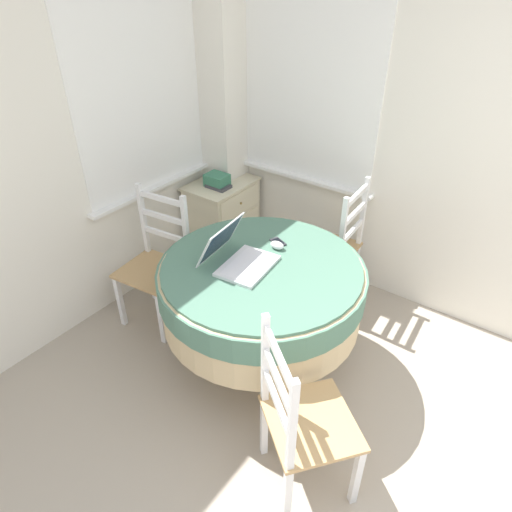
{
  "coord_description": "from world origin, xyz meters",
  "views": [
    {
      "loc": [
        -0.89,
        0.36,
        2.24
      ],
      "look_at": [
        1.0,
        1.74,
        0.67
      ],
      "focal_mm": 32.0,
      "sensor_mm": 36.0,
      "label": 1
    }
  ],
  "objects_px": {
    "dining_chair_near_back_window": "(157,265)",
    "corner_cabinet": "(223,219)",
    "dining_chair_camera_near": "(302,421)",
    "cell_phone": "(278,242)",
    "book_on_cabinet": "(219,186)",
    "storage_box": "(217,180)",
    "laptop": "(238,256)",
    "dining_chair_near_right_window": "(333,248)",
    "round_dining_table": "(261,288)",
    "computer_mouse": "(277,245)"
  },
  "relations": [
    {
      "from": "dining_chair_near_back_window",
      "to": "corner_cabinet",
      "type": "relative_size",
      "value": 1.44
    },
    {
      "from": "dining_chair_camera_near",
      "to": "corner_cabinet",
      "type": "xyz_separation_m",
      "value": [
        1.41,
        1.65,
        -0.12
      ]
    },
    {
      "from": "cell_phone",
      "to": "dining_chair_camera_near",
      "type": "height_order",
      "value": "dining_chair_camera_near"
    },
    {
      "from": "dining_chair_camera_near",
      "to": "book_on_cabinet",
      "type": "bearing_deg",
      "value": 50.43
    },
    {
      "from": "storage_box",
      "to": "book_on_cabinet",
      "type": "xyz_separation_m",
      "value": [
        -0.01,
        -0.02,
        -0.04
      ]
    },
    {
      "from": "laptop",
      "to": "dining_chair_near_right_window",
      "type": "distance_m",
      "value": 0.98
    },
    {
      "from": "cell_phone",
      "to": "dining_chair_near_right_window",
      "type": "height_order",
      "value": "dining_chair_near_right_window"
    },
    {
      "from": "dining_chair_near_right_window",
      "to": "round_dining_table",
      "type": "bearing_deg",
      "value": 177.36
    },
    {
      "from": "laptop",
      "to": "dining_chair_near_back_window",
      "type": "bearing_deg",
      "value": 90.3
    },
    {
      "from": "round_dining_table",
      "to": "laptop",
      "type": "bearing_deg",
      "value": 119.56
    },
    {
      "from": "cell_phone",
      "to": "storage_box",
      "type": "relative_size",
      "value": 0.67
    },
    {
      "from": "computer_mouse",
      "to": "dining_chair_near_back_window",
      "type": "bearing_deg",
      "value": 108.67
    },
    {
      "from": "laptop",
      "to": "corner_cabinet",
      "type": "distance_m",
      "value": 1.38
    },
    {
      "from": "round_dining_table",
      "to": "computer_mouse",
      "type": "distance_m",
      "value": 0.28
    },
    {
      "from": "dining_chair_near_right_window",
      "to": "dining_chair_near_back_window",
      "type": "bearing_deg",
      "value": 136.21
    },
    {
      "from": "laptop",
      "to": "dining_chair_near_right_window",
      "type": "bearing_deg",
      "value": -9.77
    },
    {
      "from": "cell_phone",
      "to": "dining_chair_near_right_window",
      "type": "xyz_separation_m",
      "value": [
        0.58,
        -0.1,
        -0.3
      ]
    },
    {
      "from": "dining_chair_camera_near",
      "to": "laptop",
      "type": "bearing_deg",
      "value": 56.79
    },
    {
      "from": "cell_phone",
      "to": "dining_chair_camera_near",
      "type": "distance_m",
      "value": 1.11
    },
    {
      "from": "round_dining_table",
      "to": "dining_chair_near_back_window",
      "type": "distance_m",
      "value": 0.85
    },
    {
      "from": "book_on_cabinet",
      "to": "round_dining_table",
      "type": "bearing_deg",
      "value": -128.32
    },
    {
      "from": "dining_chair_near_back_window",
      "to": "storage_box",
      "type": "bearing_deg",
      "value": 11.37
    },
    {
      "from": "dining_chair_camera_near",
      "to": "corner_cabinet",
      "type": "distance_m",
      "value": 2.18
    },
    {
      "from": "cell_phone",
      "to": "corner_cabinet",
      "type": "distance_m",
      "value": 1.21
    },
    {
      "from": "corner_cabinet",
      "to": "cell_phone",
      "type": "bearing_deg",
      "value": -121.97
    },
    {
      "from": "dining_chair_camera_near",
      "to": "book_on_cabinet",
      "type": "distance_m",
      "value": 2.1
    },
    {
      "from": "laptop",
      "to": "computer_mouse",
      "type": "xyz_separation_m",
      "value": [
        0.27,
        -0.09,
        -0.03
      ]
    },
    {
      "from": "laptop",
      "to": "computer_mouse",
      "type": "bearing_deg",
      "value": -18.04
    },
    {
      "from": "dining_chair_near_back_window",
      "to": "corner_cabinet",
      "type": "height_order",
      "value": "dining_chair_near_back_window"
    },
    {
      "from": "corner_cabinet",
      "to": "dining_chair_camera_near",
      "type": "bearing_deg",
      "value": -130.54
    },
    {
      "from": "round_dining_table",
      "to": "laptop",
      "type": "distance_m",
      "value": 0.25
    },
    {
      "from": "dining_chair_near_right_window",
      "to": "dining_chair_camera_near",
      "type": "bearing_deg",
      "value": -157.08
    },
    {
      "from": "round_dining_table",
      "to": "book_on_cabinet",
      "type": "bearing_deg",
      "value": 51.68
    },
    {
      "from": "cell_phone",
      "to": "corner_cabinet",
      "type": "bearing_deg",
      "value": 58.03
    },
    {
      "from": "laptop",
      "to": "computer_mouse",
      "type": "height_order",
      "value": "laptop"
    },
    {
      "from": "round_dining_table",
      "to": "corner_cabinet",
      "type": "bearing_deg",
      "value": 50.03
    },
    {
      "from": "round_dining_table",
      "to": "dining_chair_near_back_window",
      "type": "relative_size",
      "value": 1.25
    },
    {
      "from": "cell_phone",
      "to": "laptop",
      "type": "bearing_deg",
      "value": 170.2
    },
    {
      "from": "computer_mouse",
      "to": "cell_phone",
      "type": "height_order",
      "value": "computer_mouse"
    },
    {
      "from": "computer_mouse",
      "to": "dining_chair_near_back_window",
      "type": "distance_m",
      "value": 0.91
    },
    {
      "from": "cell_phone",
      "to": "round_dining_table",
      "type": "bearing_deg",
      "value": -166.56
    },
    {
      "from": "computer_mouse",
      "to": "corner_cabinet",
      "type": "relative_size",
      "value": 0.13
    },
    {
      "from": "dining_chair_near_back_window",
      "to": "corner_cabinet",
      "type": "distance_m",
      "value": 0.96
    },
    {
      "from": "laptop",
      "to": "corner_cabinet",
      "type": "xyz_separation_m",
      "value": [
        0.93,
        0.91,
        -0.46
      ]
    },
    {
      "from": "round_dining_table",
      "to": "storage_box",
      "type": "bearing_deg",
      "value": 51.89
    },
    {
      "from": "corner_cabinet",
      "to": "dining_chair_near_back_window",
      "type": "bearing_deg",
      "value": -168.5
    },
    {
      "from": "dining_chair_near_back_window",
      "to": "dining_chair_near_right_window",
      "type": "bearing_deg",
      "value": -43.79
    },
    {
      "from": "laptop",
      "to": "storage_box",
      "type": "bearing_deg",
      "value": 46.08
    },
    {
      "from": "round_dining_table",
      "to": "dining_chair_near_back_window",
      "type": "bearing_deg",
      "value": 94.82
    },
    {
      "from": "laptop",
      "to": "cell_phone",
      "type": "bearing_deg",
      "value": -9.8
    }
  ]
}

